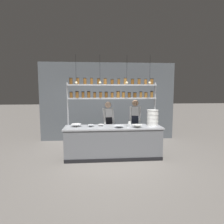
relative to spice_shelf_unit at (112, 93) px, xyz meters
The scene contains 15 objects.
ground_plane 1.92m from the spice_shelf_unit, 88.84° to the right, with size 40.00×40.00×0.00m, color slate.
back_wall 1.82m from the spice_shelf_unit, 89.78° to the left, with size 5.19×0.12×2.99m, color #4C5156.
prep_counter 1.47m from the spice_shelf_unit, 88.85° to the right, with size 2.79×0.76×0.92m.
spice_shelf_unit is the anchor object (origin of this frame).
chef_left 1.07m from the spice_shelf_unit, 101.95° to the left, with size 0.40×0.33×1.59m.
chef_center 1.31m from the spice_shelf_unit, 28.49° to the left, with size 0.40×0.33×1.64m.
container_stack 1.42m from the spice_shelf_unit, 10.05° to the right, with size 0.34×0.34×0.46m.
prep_bowl_near_left 1.17m from the spice_shelf_unit, 156.76° to the right, with size 0.20×0.20×0.05m.
prep_bowl_center_front 1.08m from the spice_shelf_unit, 73.78° to the right, with size 0.26×0.26×0.07m.
prep_bowl_center_back 1.26m from the spice_shelf_unit, 37.14° to the right, with size 0.28×0.28×0.08m.
prep_bowl_near_right 1.43m from the spice_shelf_unit, 166.01° to the right, with size 0.29×0.29×0.08m.
prep_bowl_far_left 1.02m from the spice_shelf_unit, 149.79° to the right, with size 0.17×0.17×0.05m.
serving_cup_front 1.07m from the spice_shelf_unit, ahead, with size 0.08×0.08×0.09m.
serving_cup_by_board 1.11m from the spice_shelf_unit, 45.47° to the right, with size 0.08×0.08×0.08m.
pendant_light_row 0.47m from the spice_shelf_unit, 87.16° to the right, with size 2.14×0.07×0.81m.
Camera 1 is at (-0.52, -5.63, 2.02)m, focal length 32.00 mm.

